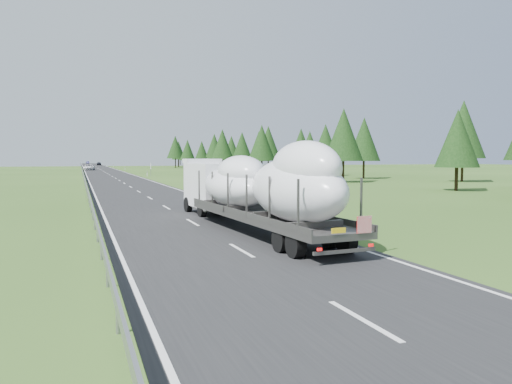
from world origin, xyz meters
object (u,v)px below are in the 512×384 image
object	(u,v)px
highway_sign	(151,167)
boat_truck	(251,186)
distant_van	(89,167)
distant_car_blue	(88,163)
distant_car_dark	(99,164)

from	to	relation	value
highway_sign	boat_truck	world-z (taller)	boat_truck
distant_van	distant_car_blue	distance (m)	147.00
highway_sign	distant_car_blue	bearing A→B (deg)	92.45
distant_van	distant_car_blue	bearing A→B (deg)	94.71
distant_van	distant_car_dark	distance (m)	85.58
boat_truck	distant_van	xyz separation A→B (m)	(-5.50, 127.20, -1.40)
highway_sign	distant_car_blue	size ratio (longest dim) A/B	0.63
distant_van	distant_car_blue	world-z (taller)	distant_van
boat_truck	distant_car_dark	size ratio (longest dim) A/B	4.19
boat_truck	distant_car_blue	world-z (taller)	boat_truck
highway_sign	distant_car_dark	xyz separation A→B (m)	(-4.66, 137.68, -1.01)
highway_sign	distant_van	xyz separation A→B (m)	(-10.51, 52.31, -0.94)
distant_car_blue	distant_van	bearing A→B (deg)	-96.28
distant_car_blue	distant_car_dark	bearing A→B (deg)	-91.92
distant_car_dark	distant_car_blue	size ratio (longest dim) A/B	1.12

